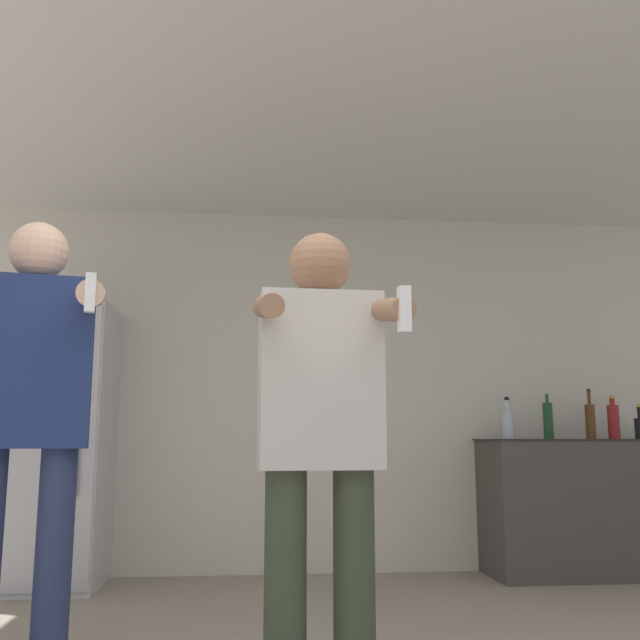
{
  "coord_description": "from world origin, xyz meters",
  "views": [
    {
      "loc": [
        -0.16,
        -1.73,
        0.9
      ],
      "look_at": [
        0.09,
        0.72,
        1.32
      ],
      "focal_mm": 40.0,
      "sensor_mm": 36.0,
      "label": 1
    }
  ],
  "objects_px": {
    "refrigerator": "(58,443)",
    "bottle_dark_rum": "(590,420)",
    "bottle_short_whiskey": "(548,420)",
    "person_man_side": "(29,403)",
    "bottle_clear_vodka": "(613,420)",
    "bottle_green_wine": "(508,424)",
    "person_woman_foreground": "(321,431)"
  },
  "relations": [
    {
      "from": "bottle_short_whiskey",
      "to": "bottle_green_wine",
      "type": "bearing_deg",
      "value": 180.0
    },
    {
      "from": "refrigerator",
      "to": "bottle_green_wine",
      "type": "height_order",
      "value": "refrigerator"
    },
    {
      "from": "bottle_green_wine",
      "to": "person_man_side",
      "type": "xyz_separation_m",
      "value": [
        -2.61,
        -1.98,
        0.02
      ]
    },
    {
      "from": "bottle_green_wine",
      "to": "person_woman_foreground",
      "type": "xyz_separation_m",
      "value": [
        -1.53,
        -2.36,
        -0.08
      ]
    },
    {
      "from": "bottle_clear_vodka",
      "to": "person_man_side",
      "type": "height_order",
      "value": "person_man_side"
    },
    {
      "from": "bottle_dark_rum",
      "to": "person_man_side",
      "type": "bearing_deg",
      "value": -148.33
    },
    {
      "from": "refrigerator",
      "to": "bottle_short_whiskey",
      "type": "relative_size",
      "value": 5.47
    },
    {
      "from": "person_woman_foreground",
      "to": "refrigerator",
      "type": "bearing_deg",
      "value": 122.11
    },
    {
      "from": "bottle_dark_rum",
      "to": "bottle_clear_vodka",
      "type": "height_order",
      "value": "bottle_dark_rum"
    },
    {
      "from": "person_woman_foreground",
      "to": "bottle_green_wine",
      "type": "bearing_deg",
      "value": 56.98
    },
    {
      "from": "bottle_dark_rum",
      "to": "person_woman_foreground",
      "type": "relative_size",
      "value": 0.21
    },
    {
      "from": "bottle_short_whiskey",
      "to": "person_woman_foreground",
      "type": "xyz_separation_m",
      "value": [
        -1.82,
        -2.36,
        -0.11
      ]
    },
    {
      "from": "bottle_clear_vodka",
      "to": "person_man_side",
      "type": "relative_size",
      "value": 0.17
    },
    {
      "from": "bottle_dark_rum",
      "to": "person_man_side",
      "type": "distance_m",
      "value": 3.77
    },
    {
      "from": "refrigerator",
      "to": "person_man_side",
      "type": "xyz_separation_m",
      "value": [
        0.37,
        -1.94,
        0.16
      ]
    },
    {
      "from": "bottle_dark_rum",
      "to": "person_woman_foreground",
      "type": "distance_m",
      "value": 3.18
    },
    {
      "from": "person_man_side",
      "to": "bottle_dark_rum",
      "type": "bearing_deg",
      "value": 31.67
    },
    {
      "from": "bottle_short_whiskey",
      "to": "person_man_side",
      "type": "bearing_deg",
      "value": -145.7
    },
    {
      "from": "bottle_clear_vodka",
      "to": "bottle_green_wine",
      "type": "relative_size",
      "value": 1.06
    },
    {
      "from": "bottle_short_whiskey",
      "to": "bottle_green_wine",
      "type": "relative_size",
      "value": 1.12
    },
    {
      "from": "refrigerator",
      "to": "person_woman_foreground",
      "type": "height_order",
      "value": "refrigerator"
    },
    {
      "from": "refrigerator",
      "to": "bottle_green_wine",
      "type": "xyz_separation_m",
      "value": [
        2.99,
        0.04,
        0.13
      ]
    },
    {
      "from": "person_woman_foreground",
      "to": "bottle_dark_rum",
      "type": "bearing_deg",
      "value": 47.92
    },
    {
      "from": "refrigerator",
      "to": "bottle_clear_vodka",
      "type": "height_order",
      "value": "refrigerator"
    },
    {
      "from": "bottle_green_wine",
      "to": "person_man_side",
      "type": "distance_m",
      "value": 3.28
    },
    {
      "from": "refrigerator",
      "to": "bottle_dark_rum",
      "type": "bearing_deg",
      "value": 0.6
    },
    {
      "from": "person_man_side",
      "to": "bottle_short_whiskey",
      "type": "bearing_deg",
      "value": 34.3
    },
    {
      "from": "bottle_dark_rum",
      "to": "bottle_clear_vodka",
      "type": "xyz_separation_m",
      "value": [
        0.17,
        0.0,
        -0.0
      ]
    },
    {
      "from": "refrigerator",
      "to": "bottle_clear_vodka",
      "type": "relative_size",
      "value": 5.78
    },
    {
      "from": "bottle_clear_vodka",
      "to": "person_woman_foreground",
      "type": "relative_size",
      "value": 0.19
    },
    {
      "from": "person_woman_foreground",
      "to": "person_man_side",
      "type": "distance_m",
      "value": 1.15
    },
    {
      "from": "bottle_short_whiskey",
      "to": "person_man_side",
      "type": "relative_size",
      "value": 0.18
    }
  ]
}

